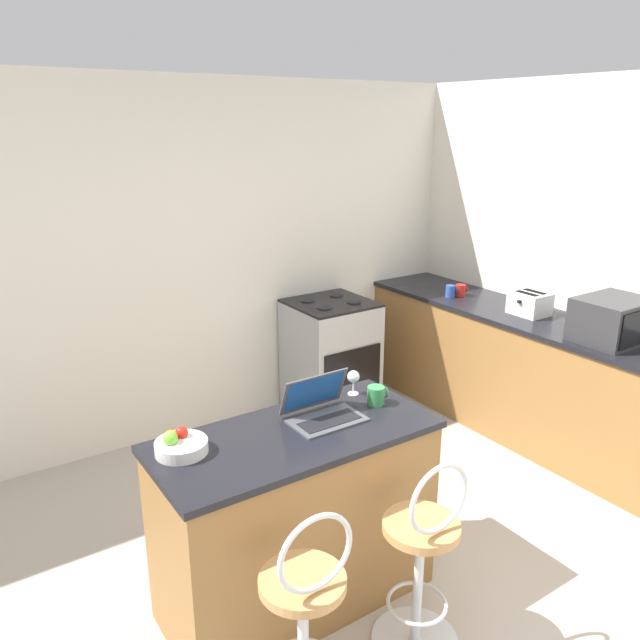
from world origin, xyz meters
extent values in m
cube|color=silver|center=(0.00, 2.74, 1.30)|extent=(12.00, 0.06, 2.60)
cube|color=olive|center=(-0.37, 0.70, 0.45)|extent=(1.30, 0.57, 0.90)
cube|color=black|center=(-0.37, 0.70, 0.91)|extent=(1.33, 0.60, 0.03)
cube|color=olive|center=(2.01, 1.10, 0.45)|extent=(0.62, 3.21, 0.90)
cube|color=black|center=(2.01, 1.10, 0.91)|extent=(0.65, 3.24, 0.03)
cylinder|color=#B7844C|center=(-0.67, 0.17, 0.62)|extent=(0.34, 0.34, 0.04)
torus|color=silver|center=(-0.67, 0.07, 0.81)|extent=(0.32, 0.02, 0.32)
cylinder|color=silver|center=(-0.07, 0.17, 0.01)|extent=(0.40, 0.40, 0.02)
cylinder|color=silver|center=(-0.07, 0.17, 0.31)|extent=(0.04, 0.04, 0.60)
torus|color=silver|center=(-0.07, 0.17, 0.22)|extent=(0.28, 0.28, 0.02)
cylinder|color=#B7844C|center=(-0.07, 0.17, 0.62)|extent=(0.34, 0.34, 0.04)
torus|color=silver|center=(-0.07, 0.07, 0.81)|extent=(0.32, 0.02, 0.32)
cube|color=#47474C|center=(-0.19, 0.71, 0.94)|extent=(0.35, 0.22, 0.01)
cube|color=black|center=(-0.19, 0.69, 0.94)|extent=(0.30, 0.12, 0.00)
cube|color=#47474C|center=(-0.19, 0.83, 1.04)|extent=(0.35, 0.08, 0.19)
cube|color=#19478C|center=(-0.19, 0.82, 1.05)|extent=(0.31, 0.06, 0.16)
cube|color=#2D2D30|center=(1.99, 0.63, 1.07)|extent=(0.47, 0.37, 0.28)
cube|color=black|center=(1.95, 0.44, 1.07)|extent=(0.33, 0.01, 0.23)
cube|color=silver|center=(2.02, 1.30, 1.01)|extent=(0.22, 0.25, 0.17)
cube|color=black|center=(1.98, 1.30, 1.10)|extent=(0.05, 0.18, 0.00)
cube|color=black|center=(2.07, 1.30, 1.10)|extent=(0.05, 0.18, 0.00)
cube|color=black|center=(1.90, 1.30, 1.05)|extent=(0.02, 0.02, 0.02)
cube|color=#9EA3A8|center=(1.00, 2.39, 0.46)|extent=(0.62, 0.60, 0.91)
cube|color=black|center=(1.00, 2.08, 0.42)|extent=(0.53, 0.01, 0.41)
cube|color=black|center=(1.00, 2.39, 0.92)|extent=(0.62, 0.60, 0.02)
cylinder|color=black|center=(0.86, 2.27, 0.93)|extent=(0.11, 0.11, 0.01)
cylinder|color=black|center=(1.14, 2.27, 0.93)|extent=(0.11, 0.11, 0.01)
cylinder|color=black|center=(0.86, 2.51, 0.93)|extent=(0.11, 0.11, 0.01)
cylinder|color=black|center=(1.14, 2.51, 0.93)|extent=(0.11, 0.11, 0.01)
cylinder|color=#2D51AD|center=(1.87, 1.96, 0.98)|extent=(0.07, 0.07, 0.10)
torus|color=#2D51AD|center=(1.92, 1.96, 0.98)|extent=(0.01, 0.06, 0.06)
cylinder|color=silver|center=(-0.87, 0.82, 0.96)|extent=(0.23, 0.23, 0.05)
sphere|color=red|center=(-0.85, 0.86, 1.00)|extent=(0.06, 0.06, 0.06)
sphere|color=orange|center=(-0.91, 0.85, 1.00)|extent=(0.06, 0.06, 0.06)
sphere|color=#66B233|center=(-0.91, 0.83, 1.00)|extent=(0.06, 0.06, 0.06)
cylinder|color=silver|center=(0.10, 0.89, 0.93)|extent=(0.06, 0.06, 0.00)
cylinder|color=silver|center=(0.10, 0.89, 0.97)|extent=(0.01, 0.01, 0.07)
sphere|color=silver|center=(0.10, 0.89, 1.03)|extent=(0.06, 0.06, 0.06)
cylinder|color=red|center=(1.97, 1.94, 0.98)|extent=(0.08, 0.08, 0.09)
torus|color=red|center=(2.03, 1.94, 0.98)|extent=(0.01, 0.06, 0.06)
cylinder|color=#338447|center=(0.13, 0.73, 0.98)|extent=(0.09, 0.09, 0.09)
torus|color=#338447|center=(0.18, 0.73, 0.98)|extent=(0.01, 0.06, 0.06)
camera|label=1|loc=(-1.70, -1.49, 2.30)|focal=35.00mm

